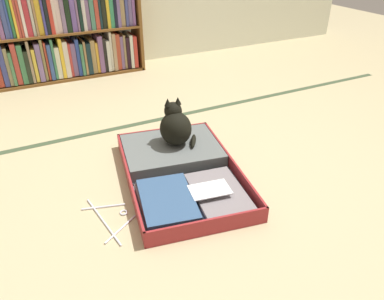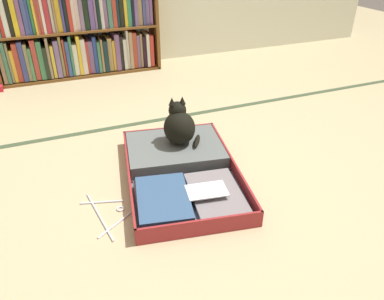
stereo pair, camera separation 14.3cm
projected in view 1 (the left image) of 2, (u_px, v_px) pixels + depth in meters
name	position (u px, v px, depth m)	size (l,w,h in m)	color
ground_plane	(203.00, 193.00, 2.04)	(10.00, 10.00, 0.00)	tan
tatami_border	(143.00, 123.00, 2.78)	(4.80, 0.05, 0.00)	#394A30
bookshelf	(58.00, 34.00, 3.41)	(1.53, 0.29, 0.87)	brown
open_suitcase	(178.00, 168.00, 2.18)	(0.77, 1.05, 0.09)	maroon
black_cat	(175.00, 126.00, 2.28)	(0.26, 0.24, 0.29)	black
clothes_hanger	(110.00, 218.00, 1.86)	(0.24, 0.40, 0.01)	silver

